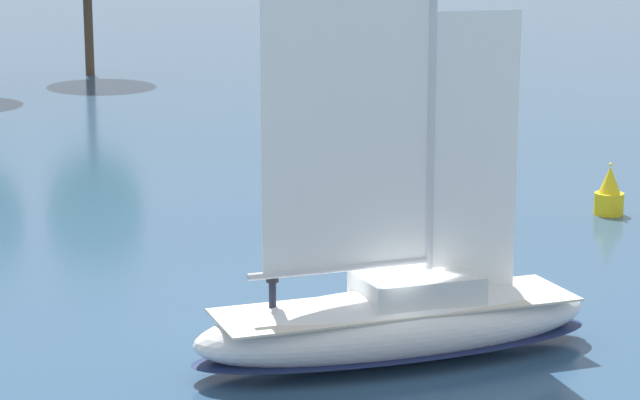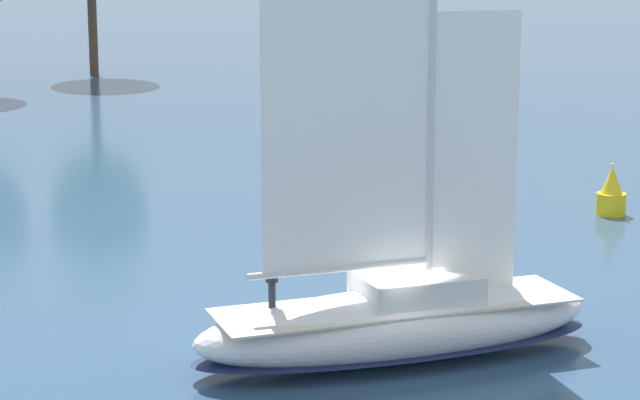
# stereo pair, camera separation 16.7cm
# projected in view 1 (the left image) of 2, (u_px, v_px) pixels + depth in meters

# --- Properties ---
(ground_plane) EXTENTS (400.00, 400.00, 0.00)m
(ground_plane) POSITION_uv_depth(u_px,v_px,m) (396.00, 358.00, 34.56)
(ground_plane) COLOR #2D4C6B
(sailboat_main) EXTENTS (11.97, 7.90, 16.04)m
(sailboat_main) POSITION_uv_depth(u_px,v_px,m) (398.00, 316.00, 34.31)
(sailboat_main) COLOR silver
(sailboat_main) RESTS_ON ground
(motor_tender) EXTENTS (3.46, 3.40, 1.33)m
(motor_tender) POSITION_uv_depth(u_px,v_px,m) (395.00, 237.00, 46.62)
(motor_tender) COLOR red
(motor_tender) RESTS_ON ground
(channel_buoy) EXTENTS (1.24, 1.24, 2.22)m
(channel_buoy) POSITION_uv_depth(u_px,v_px,m) (609.00, 194.00, 52.22)
(channel_buoy) COLOR yellow
(channel_buoy) RESTS_ON ground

